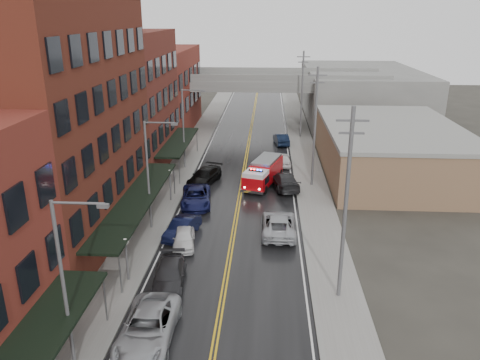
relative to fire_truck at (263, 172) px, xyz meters
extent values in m
cube|color=black|center=(-2.20, -5.05, -1.38)|extent=(11.00, 160.00, 0.02)
cube|color=slate|center=(-9.50, -5.05, -1.31)|extent=(3.00, 160.00, 0.15)
cube|color=slate|center=(5.10, -5.05, -1.31)|extent=(3.00, 160.00, 0.15)
cube|color=gray|center=(-7.85, -5.05, -1.31)|extent=(0.30, 160.00, 0.15)
cube|color=gray|center=(3.45, -5.05, -1.31)|extent=(0.30, 160.00, 0.15)
cube|color=#592717|center=(-15.50, -12.05, 7.61)|extent=(9.00, 20.00, 18.00)
cube|color=#5B1F1B|center=(-15.50, 5.45, 6.11)|extent=(9.00, 15.00, 15.00)
cube|color=maroon|center=(-15.50, 22.95, 4.61)|extent=(9.00, 20.00, 12.00)
cube|color=#876449|center=(13.80, 4.95, 1.11)|extent=(14.00, 22.00, 5.00)
cube|color=slate|center=(15.80, 34.95, 2.61)|extent=(18.00, 30.00, 8.00)
cylinder|color=slate|center=(-8.55, -23.45, 0.11)|extent=(0.10, 0.10, 3.00)
cube|color=black|center=(-9.70, -12.05, 1.61)|extent=(2.60, 18.00, 0.18)
cylinder|color=slate|center=(-8.55, -20.65, 0.11)|extent=(0.10, 0.10, 3.00)
cylinder|color=slate|center=(-8.55, -3.45, 0.11)|extent=(0.10, 0.10, 3.00)
cube|color=black|center=(-9.70, 5.45, 1.61)|extent=(2.60, 13.00, 0.18)
cylinder|color=slate|center=(-8.55, -0.65, 0.11)|extent=(0.10, 0.10, 3.00)
cylinder|color=slate|center=(-8.55, 11.55, 0.11)|extent=(0.10, 0.10, 3.00)
cylinder|color=#59595B|center=(-8.60, -19.05, 0.01)|extent=(0.14, 0.14, 2.80)
sphere|color=silver|center=(-8.60, -19.05, 1.51)|extent=(0.44, 0.44, 0.44)
cylinder|color=#59595B|center=(-8.60, -5.05, 0.01)|extent=(0.14, 0.14, 2.80)
sphere|color=silver|center=(-8.60, -5.05, 1.51)|extent=(0.44, 0.44, 0.44)
cylinder|color=#59595B|center=(-9.00, -27.05, 3.11)|extent=(0.18, 0.18, 9.00)
cylinder|color=#59595B|center=(-7.80, -27.05, 7.51)|extent=(2.40, 0.12, 0.12)
cube|color=#59595B|center=(-6.70, -27.05, 7.41)|extent=(0.50, 0.22, 0.18)
cylinder|color=#59595B|center=(-9.00, -11.05, 3.11)|extent=(0.18, 0.18, 9.00)
cylinder|color=#59595B|center=(-7.80, -11.05, 7.51)|extent=(2.40, 0.12, 0.12)
cube|color=#59595B|center=(-6.70, -11.05, 7.41)|extent=(0.50, 0.22, 0.18)
cylinder|color=#59595B|center=(-9.00, 4.95, 3.11)|extent=(0.18, 0.18, 9.00)
cylinder|color=#59595B|center=(-7.80, 4.95, 7.51)|extent=(2.40, 0.12, 0.12)
cube|color=#59595B|center=(-6.70, 4.95, 7.41)|extent=(0.50, 0.22, 0.18)
cylinder|color=#59595B|center=(5.00, -20.05, 4.61)|extent=(0.24, 0.24, 12.00)
cube|color=#59595B|center=(5.00, -20.05, 9.81)|extent=(1.80, 0.12, 0.12)
cube|color=#59595B|center=(5.00, -20.05, 9.11)|extent=(1.40, 0.12, 0.12)
cylinder|color=#59595B|center=(5.00, -0.05, 4.61)|extent=(0.24, 0.24, 12.00)
cube|color=#59595B|center=(5.00, -0.05, 9.81)|extent=(1.80, 0.12, 0.12)
cube|color=#59595B|center=(5.00, -0.05, 9.11)|extent=(1.40, 0.12, 0.12)
cylinder|color=#59595B|center=(5.00, 19.95, 4.61)|extent=(0.24, 0.24, 12.00)
cube|color=#59595B|center=(5.00, 19.95, 9.81)|extent=(1.80, 0.12, 0.12)
cube|color=#59595B|center=(5.00, 19.95, 9.11)|extent=(1.40, 0.12, 0.12)
cube|color=slate|center=(-2.20, 26.95, 5.36)|extent=(40.00, 10.00, 1.50)
cube|color=slate|center=(-13.20, 26.95, 1.61)|extent=(1.60, 8.00, 6.00)
cube|color=slate|center=(8.80, 26.95, 1.61)|extent=(1.60, 8.00, 6.00)
cube|color=#B8080E|center=(0.33, 1.06, -0.02)|extent=(3.54, 5.29, 1.85)
cube|color=#B8080E|center=(-0.69, -2.23, -0.28)|extent=(2.79, 2.84, 1.32)
cube|color=silver|center=(-0.69, -2.23, 0.60)|extent=(2.63, 2.64, 0.44)
cube|color=black|center=(-0.64, -2.06, -0.02)|extent=(2.55, 2.01, 0.71)
cube|color=slate|center=(0.33, 1.06, 1.04)|extent=(3.23, 4.89, 0.26)
cube|color=black|center=(-0.69, -2.23, 0.89)|extent=(1.42, 0.65, 0.12)
sphere|color=#FF0C0C|center=(-1.15, -2.09, 0.96)|extent=(0.18, 0.18, 0.18)
sphere|color=#1933FF|center=(-0.22, -2.38, 0.96)|extent=(0.18, 0.18, 0.18)
cylinder|color=black|center=(-1.64, -2.03, -0.95)|extent=(0.93, 0.56, 0.88)
cylinder|color=black|center=(0.21, -2.60, -0.95)|extent=(0.93, 0.56, 0.88)
cylinder|color=black|center=(-0.73, 0.92, -0.95)|extent=(0.93, 0.56, 0.88)
cylinder|color=black|center=(1.12, 0.35, -0.95)|extent=(0.93, 0.56, 0.88)
cylinder|color=black|center=(-0.08, 3.03, -0.95)|extent=(0.93, 0.56, 0.88)
cylinder|color=black|center=(1.78, 2.46, -0.95)|extent=(0.93, 0.56, 0.88)
imported|color=#A0A3A7|center=(-5.80, -24.85, -0.55)|extent=(2.80, 6.02, 1.67)
imported|color=#28282B|center=(-5.80, -19.35, -0.67)|extent=(2.44, 5.11, 1.44)
imported|color=white|center=(-5.80, -13.85, -0.71)|extent=(2.11, 4.14, 1.35)
imported|color=black|center=(-6.21, -12.25, -0.67)|extent=(2.66, 4.62, 1.44)
imported|color=#121543|center=(-6.09, -5.78, -0.60)|extent=(3.27, 5.97, 1.58)
imported|color=black|center=(-6.07, 0.06, -0.60)|extent=(3.67, 5.80, 1.57)
imported|color=#AAADB3|center=(1.40, -11.25, -0.59)|extent=(2.67, 5.77, 1.60)
imported|color=#252527|center=(2.16, -0.85, -0.58)|extent=(3.36, 5.89, 1.61)
imported|color=white|center=(2.19, 6.75, -0.65)|extent=(2.00, 4.42, 1.47)
imported|color=black|center=(2.21, 15.98, -0.64)|extent=(2.26, 4.75, 1.50)
camera|label=1|loc=(0.41, -45.42, 15.30)|focal=35.00mm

